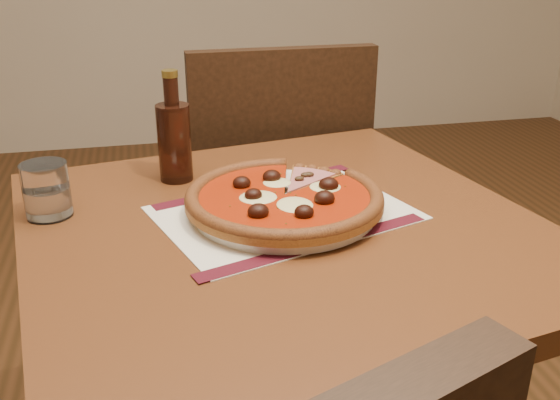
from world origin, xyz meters
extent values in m
cube|color=brown|center=(-0.06, 0.18, 0.73)|extent=(0.93, 0.93, 0.04)
cylinder|color=brown|center=(-0.47, 0.46, 0.35)|extent=(0.05, 0.05, 0.71)
cylinder|color=brown|center=(0.22, 0.59, 0.35)|extent=(0.05, 0.05, 0.71)
cube|color=black|center=(0.05, 0.89, 0.45)|extent=(0.45, 0.45, 0.04)
cylinder|color=black|center=(0.24, 1.08, 0.22)|extent=(0.04, 0.04, 0.43)
cylinder|color=black|center=(-0.14, 1.07, 0.22)|extent=(0.04, 0.04, 0.43)
cylinder|color=black|center=(0.25, 0.70, 0.22)|extent=(0.04, 0.04, 0.43)
cylinder|color=black|center=(-0.13, 0.69, 0.22)|extent=(0.04, 0.04, 0.43)
cube|color=black|center=(0.06, 0.69, 0.71)|extent=(0.44, 0.05, 0.46)
cube|color=white|center=(-0.05, 0.21, 0.75)|extent=(0.46, 0.39, 0.00)
cylinder|color=white|center=(-0.05, 0.21, 0.76)|extent=(0.30, 0.30, 0.02)
cylinder|color=#AC6629|center=(-0.05, 0.21, 0.78)|extent=(0.33, 0.33, 0.01)
torus|color=brown|center=(-0.05, 0.21, 0.78)|extent=(0.33, 0.33, 0.02)
cylinder|color=#9F2707|center=(-0.05, 0.21, 0.78)|extent=(0.28, 0.28, 0.00)
ellipsoid|color=beige|center=(-0.05, 0.26, 0.79)|extent=(0.05, 0.05, 0.01)
ellipsoid|color=beige|center=(-0.13, 0.20, 0.79)|extent=(0.05, 0.05, 0.01)
ellipsoid|color=beige|center=(-0.04, 0.16, 0.79)|extent=(0.05, 0.05, 0.01)
ellipsoid|color=beige|center=(0.03, 0.23, 0.79)|extent=(0.05, 0.05, 0.01)
ellipsoid|color=black|center=(-0.06, 0.27, 0.80)|extent=(0.03, 0.03, 0.02)
ellipsoid|color=black|center=(-0.12, 0.27, 0.80)|extent=(0.03, 0.03, 0.02)
ellipsoid|color=black|center=(-0.11, 0.20, 0.80)|extent=(0.03, 0.03, 0.02)
ellipsoid|color=black|center=(-0.11, 0.14, 0.80)|extent=(0.03, 0.03, 0.02)
ellipsoid|color=black|center=(-0.04, 0.15, 0.80)|extent=(0.03, 0.03, 0.02)
ellipsoid|color=black|center=(0.02, 0.16, 0.80)|extent=(0.03, 0.03, 0.02)
ellipsoid|color=black|center=(0.01, 0.22, 0.80)|extent=(0.03, 0.03, 0.02)
ellipsoid|color=#382614|center=(0.00, 0.25, 0.79)|extent=(0.02, 0.01, 0.01)
ellipsoid|color=#382614|center=(0.01, 0.29, 0.79)|extent=(0.02, 0.01, 0.01)
ellipsoid|color=#382614|center=(-0.02, 0.26, 0.79)|extent=(0.02, 0.01, 0.01)
cylinder|color=white|center=(-0.43, 0.29, 0.80)|extent=(0.08, 0.08, 0.09)
cylinder|color=#37170D|center=(-0.21, 0.41, 0.82)|extent=(0.06, 0.06, 0.14)
cylinder|color=#37170D|center=(-0.21, 0.41, 0.91)|extent=(0.03, 0.03, 0.06)
cylinder|color=olive|center=(-0.21, 0.41, 0.95)|extent=(0.03, 0.03, 0.01)
camera|label=1|loc=(-0.26, -0.71, 1.18)|focal=40.00mm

